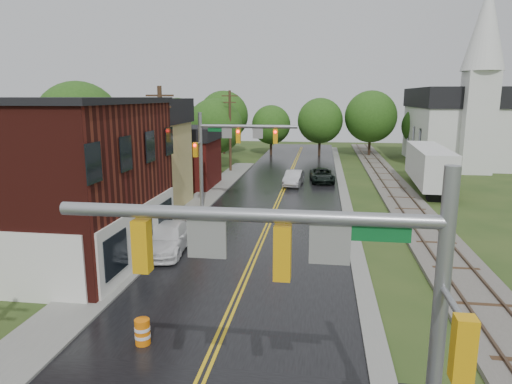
% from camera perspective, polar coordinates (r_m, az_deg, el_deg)
% --- Properties ---
extents(main_road, '(10.00, 90.00, 0.02)m').
position_cam_1_polar(main_road, '(37.15, 2.82, -1.13)').
color(main_road, black).
rests_on(main_road, ground).
extents(curb_right, '(0.80, 70.00, 0.12)m').
position_cam_1_polar(curb_right, '(41.93, 10.85, 0.17)').
color(curb_right, gray).
rests_on(curb_right, ground).
extents(sidewalk_left, '(2.40, 50.00, 0.12)m').
position_cam_1_polar(sidewalk_left, '(33.55, -8.63, -2.68)').
color(sidewalk_left, gray).
rests_on(sidewalk_left, ground).
extents(brick_building, '(14.30, 10.30, 8.30)m').
position_cam_1_polar(brick_building, '(26.69, -28.38, 1.39)').
color(brick_building, '#45130E').
rests_on(brick_building, ground).
extents(yellow_house, '(8.00, 7.00, 6.40)m').
position_cam_1_polar(yellow_house, '(35.50, -15.77, 3.08)').
color(yellow_house, tan).
rests_on(yellow_house, ground).
extents(darkred_building, '(7.00, 6.00, 4.40)m').
position_cam_1_polar(darkred_building, '(43.61, -9.72, 3.59)').
color(darkred_building, '#3F0F0C').
rests_on(darkred_building, ground).
extents(church, '(10.40, 18.40, 20.00)m').
position_cam_1_polar(church, '(62.09, 24.06, 8.54)').
color(church, silver).
rests_on(church, ground).
extents(railroad, '(3.20, 80.00, 0.30)m').
position_cam_1_polar(railroad, '(42.38, 17.08, 0.12)').
color(railroad, '#59544C').
rests_on(railroad, ground).
extents(traffic_signal_near, '(7.34, 0.30, 7.20)m').
position_cam_1_polar(traffic_signal_near, '(8.72, 8.30, -11.06)').
color(traffic_signal_near, gray).
rests_on(traffic_signal_near, ground).
extents(traffic_signal_far, '(7.34, 0.43, 7.20)m').
position_cam_1_polar(traffic_signal_far, '(33.91, -3.46, 6.14)').
color(traffic_signal_far, gray).
rests_on(traffic_signal_far, ground).
extents(utility_pole_b, '(1.80, 0.28, 9.00)m').
position_cam_1_polar(utility_pole_b, '(30.06, -11.65, 4.69)').
color(utility_pole_b, '#382616').
rests_on(utility_pole_b, ground).
extents(utility_pole_c, '(1.80, 0.28, 9.00)m').
position_cam_1_polar(utility_pole_c, '(51.20, -3.26, 7.79)').
color(utility_pole_c, '#382616').
rests_on(utility_pole_c, ground).
extents(tree_left_b, '(7.60, 7.60, 9.69)m').
position_cam_1_polar(tree_left_b, '(43.56, -21.12, 7.62)').
color(tree_left_b, black).
rests_on(tree_left_b, ground).
extents(tree_left_c, '(6.00, 6.00, 7.65)m').
position_cam_1_polar(tree_left_c, '(49.22, -12.35, 7.13)').
color(tree_left_c, black).
rests_on(tree_left_c, ground).
extents(tree_left_e, '(6.40, 6.40, 8.16)m').
position_cam_1_polar(tree_left_e, '(53.48, -5.02, 8.04)').
color(tree_left_e, black).
rests_on(tree_left_e, ground).
extents(suv_dark, '(2.66, 4.99, 1.33)m').
position_cam_1_polar(suv_dark, '(45.63, 8.26, 2.05)').
color(suv_dark, black).
rests_on(suv_dark, ground).
extents(sedan_silver, '(1.89, 4.46, 1.43)m').
position_cam_1_polar(sedan_silver, '(43.54, 4.73, 1.73)').
color(sedan_silver, silver).
rests_on(sedan_silver, ground).
extents(pickup_white, '(2.41, 5.22, 1.48)m').
position_cam_1_polar(pickup_white, '(25.47, -10.95, -5.73)').
color(pickup_white, white).
rests_on(pickup_white, ground).
extents(semi_trailer, '(3.35, 12.41, 3.87)m').
position_cam_1_polar(semi_trailer, '(44.02, 20.84, 3.19)').
color(semi_trailer, black).
rests_on(semi_trailer, ground).
extents(construction_barrel, '(0.55, 0.55, 0.92)m').
position_cam_1_polar(construction_barrel, '(16.74, -14.00, -16.61)').
color(construction_barrel, orange).
rests_on(construction_barrel, ground).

